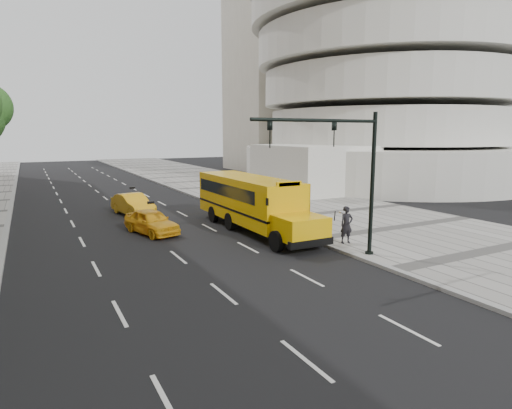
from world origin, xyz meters
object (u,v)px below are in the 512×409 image
taxi_far (133,204)px  traffic_signal (348,167)px  school_bus (250,199)px  taxi_near (151,222)px  pedestrian (347,225)px

taxi_far → traffic_signal: traffic_signal is taller
school_bus → taxi_far: size_ratio=2.65×
taxi_near → traffic_signal: size_ratio=0.62×
taxi_near → taxi_far: taxi_far is taller
taxi_near → taxi_far: bearing=71.7°
taxi_far → pedestrian: bearing=-71.1°
school_bus → pedestrian: (2.42, -5.63, -0.70)m
taxi_far → pedestrian: 15.18m
school_bus → traffic_signal: size_ratio=1.81×
taxi_near → traffic_signal: bearing=-71.7°
school_bus → taxi_far: (-5.04, 7.59, -1.05)m
taxi_far → traffic_signal: bearing=-79.9°
pedestrian → traffic_signal: traffic_signal is taller
school_bus → pedestrian: 6.17m
taxi_far → traffic_signal: 16.59m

